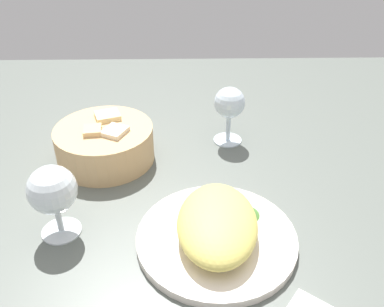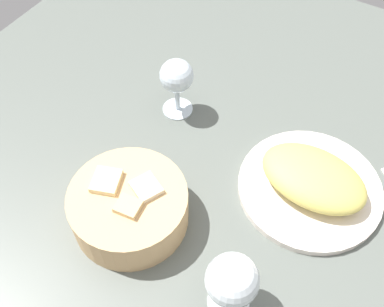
{
  "view_description": "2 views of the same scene",
  "coord_description": "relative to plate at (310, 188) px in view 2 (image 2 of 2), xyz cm",
  "views": [
    {
      "loc": [
        -58.61,
        -5.33,
        49.17
      ],
      "look_at": [
        6.33,
        -6.59,
        6.0
      ],
      "focal_mm": 39.46,
      "sensor_mm": 36.0,
      "label": 1
    },
    {
      "loc": [
        -15.27,
        38.87,
        69.79
      ],
      "look_at": [
        10.5,
        -3.98,
        3.79
      ],
      "focal_mm": 43.07,
      "sensor_mm": 36.0,
      "label": 2
    }
  ],
  "objects": [
    {
      "name": "bread_basket",
      "position": [
        24.03,
        20.98,
        3.13
      ],
      "size": [
        19.62,
        19.62,
        8.33
      ],
      "color": "tan",
      "rests_on": "ground_plane"
    },
    {
      "name": "plate",
      "position": [
        0.0,
        0.0,
        0.0
      ],
      "size": [
        25.54,
        25.54,
        1.4
      ],
      "primitive_type": "cylinder",
      "color": "silver",
      "rests_on": "ground_plane"
    },
    {
      "name": "lettuce_garnish",
      "position": [
        4.72,
        -5.15,
        1.53
      ],
      "size": [
        4.84,
        4.84,
        1.66
      ],
      "primitive_type": "cone",
      "color": "#497D34",
      "rests_on": "plate"
    },
    {
      "name": "wine_glass_near",
      "position": [
        30.62,
        -4.53,
        7.9
      ],
      "size": [
        6.58,
        6.58,
        12.65
      ],
      "color": "silver",
      "rests_on": "ground_plane"
    },
    {
      "name": "wine_glass_far",
      "position": [
        2.79,
        25.33,
        7.61
      ],
      "size": [
        7.74,
        7.74,
        12.66
      ],
      "color": "silver",
      "rests_on": "ground_plane"
    },
    {
      "name": "ground_plane",
      "position": [
        10.26,
        10.17,
        -1.7
      ],
      "size": [
        140.0,
        140.0,
        2.0
      ],
      "primitive_type": "cube",
      "color": "#59605A"
    },
    {
      "name": "omelette",
      "position": [
        0.0,
        0.0,
        3.31
      ],
      "size": [
        19.65,
        13.66,
        5.23
      ],
      "primitive_type": "ellipsoid",
      "rotation": [
        0.0,
        0.0,
        -0.06
      ],
      "color": "#D5C45E",
      "rests_on": "plate"
    }
  ]
}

